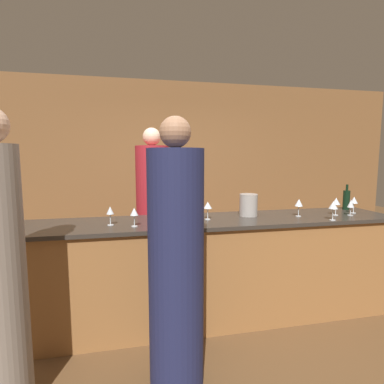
# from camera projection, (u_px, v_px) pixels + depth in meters

# --- Properties ---
(ground_plane) EXTENTS (14.00, 14.00, 0.00)m
(ground_plane) POSITION_uv_depth(u_px,v_px,m) (215.00, 317.00, 2.93)
(ground_plane) COLOR brown
(back_wall) EXTENTS (8.00, 0.06, 2.80)m
(back_wall) POSITION_uv_depth(u_px,v_px,m) (176.00, 167.00, 5.06)
(back_wall) COLOR brown
(back_wall) RESTS_ON ground_plane
(bar_counter) EXTENTS (3.54, 0.67, 0.98)m
(bar_counter) POSITION_uv_depth(u_px,v_px,m) (216.00, 269.00, 2.88)
(bar_counter) COLOR #996638
(bar_counter) RESTS_ON ground_plane
(bartender) EXTENTS (0.38, 0.38, 1.89)m
(bartender) POSITION_uv_depth(u_px,v_px,m) (153.00, 216.00, 3.49)
(bartender) COLOR maroon
(bartender) RESTS_ON ground_plane
(guest_0) EXTENTS (0.37, 0.37, 1.82)m
(guest_0) POSITION_uv_depth(u_px,v_px,m) (176.00, 266.00, 1.99)
(guest_0) COLOR #1E234C
(guest_0) RESTS_ON ground_plane
(guest_1) EXTENTS (0.28, 0.28, 1.85)m
(guest_1) POSITION_uv_depth(u_px,v_px,m) (0.00, 274.00, 1.76)
(guest_1) COLOR gray
(guest_1) RESTS_ON ground_plane
(wine_bottle_0) EXTENTS (0.08, 0.08, 0.30)m
(wine_bottle_0) POSITION_uv_depth(u_px,v_px,m) (184.00, 210.00, 2.62)
(wine_bottle_0) COLOR black
(wine_bottle_0) RESTS_ON bar_counter
(wine_bottle_1) EXTENTS (0.07, 0.07, 0.28)m
(wine_bottle_1) POSITION_uv_depth(u_px,v_px,m) (346.00, 199.00, 3.33)
(wine_bottle_1) COLOR black
(wine_bottle_1) RESTS_ON bar_counter
(ice_bucket) EXTENTS (0.18, 0.18, 0.22)m
(ice_bucket) POSITION_uv_depth(u_px,v_px,m) (248.00, 205.00, 2.97)
(ice_bucket) COLOR #9E9993
(ice_bucket) RESTS_ON bar_counter
(wine_glass_0) EXTENTS (0.08, 0.08, 0.17)m
(wine_glass_0) POSITION_uv_depth(u_px,v_px,m) (299.00, 203.00, 2.93)
(wine_glass_0) COLOR silver
(wine_glass_0) RESTS_ON bar_counter
(wine_glass_1) EXTENTS (0.08, 0.08, 0.18)m
(wine_glass_1) POSITION_uv_depth(u_px,v_px,m) (336.00, 202.00, 2.99)
(wine_glass_1) COLOR silver
(wine_glass_1) RESTS_ON bar_counter
(wine_glass_2) EXTENTS (0.06, 0.06, 0.16)m
(wine_glass_2) POSITION_uv_depth(u_px,v_px,m) (351.00, 204.00, 2.98)
(wine_glass_2) COLOR silver
(wine_glass_2) RESTS_ON bar_counter
(wine_glass_3) EXTENTS (0.08, 0.08, 0.18)m
(wine_glass_3) POSITION_uv_depth(u_px,v_px,m) (333.00, 205.00, 2.75)
(wine_glass_3) COLOR silver
(wine_glass_3) RESTS_ON bar_counter
(wine_glass_4) EXTENTS (0.08, 0.08, 0.17)m
(wine_glass_4) POSITION_uv_depth(u_px,v_px,m) (208.00, 206.00, 2.78)
(wine_glass_4) COLOR silver
(wine_glass_4) RESTS_ON bar_counter
(wine_glass_5) EXTENTS (0.07, 0.07, 0.16)m
(wine_glass_5) POSITION_uv_depth(u_px,v_px,m) (134.00, 212.00, 2.50)
(wine_glass_5) COLOR silver
(wine_glass_5) RESTS_ON bar_counter
(wine_glass_6) EXTENTS (0.07, 0.07, 0.17)m
(wine_glass_6) POSITION_uv_depth(u_px,v_px,m) (354.00, 201.00, 3.10)
(wine_glass_6) COLOR silver
(wine_glass_6) RESTS_ON bar_counter
(wine_glass_7) EXTENTS (0.06, 0.06, 0.16)m
(wine_glass_7) POSITION_uv_depth(u_px,v_px,m) (110.00, 211.00, 2.55)
(wine_glass_7) COLOR silver
(wine_glass_7) RESTS_ON bar_counter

